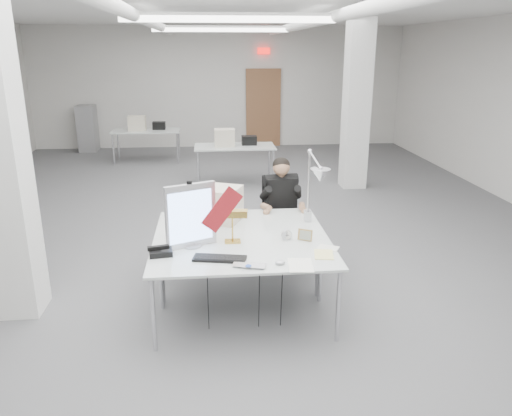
{
  "coord_description": "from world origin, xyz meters",
  "views": [
    {
      "loc": [
        -0.3,
        -6.88,
        2.62
      ],
      "look_at": [
        0.16,
        -2.0,
        1.05
      ],
      "focal_mm": 35.0,
      "sensor_mm": 36.0,
      "label": 1
    }
  ],
  "objects_px": {
    "laptop": "(248,268)",
    "architect_lamp": "(313,188)",
    "bankers_lamp": "(232,224)",
    "monitor": "(191,216)",
    "seated_person": "(281,192)",
    "office_chair": "(280,223)",
    "beige_monitor": "(221,204)",
    "desk_phone": "(161,252)",
    "desk_main": "(244,255)"
  },
  "relations": [
    {
      "from": "architect_lamp",
      "to": "bankers_lamp",
      "type": "bearing_deg",
      "value": 175.19
    },
    {
      "from": "desk_phone",
      "to": "beige_monitor",
      "type": "bearing_deg",
      "value": 49.06
    },
    {
      "from": "monitor",
      "to": "bankers_lamp",
      "type": "relative_size",
      "value": 1.68
    },
    {
      "from": "laptop",
      "to": "bankers_lamp",
      "type": "distance_m",
      "value": 0.69
    },
    {
      "from": "office_chair",
      "to": "monitor",
      "type": "bearing_deg",
      "value": -135.41
    },
    {
      "from": "monitor",
      "to": "bankers_lamp",
      "type": "bearing_deg",
      "value": -14.84
    },
    {
      "from": "office_chair",
      "to": "beige_monitor",
      "type": "height_order",
      "value": "beige_monitor"
    },
    {
      "from": "bankers_lamp",
      "to": "architect_lamp",
      "type": "xyz_separation_m",
      "value": [
        0.88,
        0.32,
        0.27
      ]
    },
    {
      "from": "office_chair",
      "to": "bankers_lamp",
      "type": "height_order",
      "value": "bankers_lamp"
    },
    {
      "from": "office_chair",
      "to": "beige_monitor",
      "type": "xyz_separation_m",
      "value": [
        -0.77,
        -0.65,
        0.48
      ]
    },
    {
      "from": "laptop",
      "to": "beige_monitor",
      "type": "xyz_separation_m",
      "value": [
        -0.21,
        1.32,
        0.18
      ]
    },
    {
      "from": "desk_main",
      "to": "beige_monitor",
      "type": "relative_size",
      "value": 4.37
    },
    {
      "from": "desk_phone",
      "to": "architect_lamp",
      "type": "distance_m",
      "value": 1.73
    },
    {
      "from": "desk_phone",
      "to": "beige_monitor",
      "type": "distance_m",
      "value": 1.11
    },
    {
      "from": "laptop",
      "to": "architect_lamp",
      "type": "height_order",
      "value": "architect_lamp"
    },
    {
      "from": "monitor",
      "to": "beige_monitor",
      "type": "bearing_deg",
      "value": 43.14
    },
    {
      "from": "office_chair",
      "to": "monitor",
      "type": "height_order",
      "value": "monitor"
    },
    {
      "from": "bankers_lamp",
      "to": "desk_phone",
      "type": "height_order",
      "value": "bankers_lamp"
    },
    {
      "from": "seated_person",
      "to": "desk_phone",
      "type": "xyz_separation_m",
      "value": [
        -1.37,
        -1.52,
        -0.12
      ]
    },
    {
      "from": "seated_person",
      "to": "monitor",
      "type": "distance_m",
      "value": 1.72
    },
    {
      "from": "office_chair",
      "to": "laptop",
      "type": "xyz_separation_m",
      "value": [
        -0.56,
        -1.97,
        0.3
      ]
    },
    {
      "from": "laptop",
      "to": "beige_monitor",
      "type": "height_order",
      "value": "beige_monitor"
    },
    {
      "from": "office_chair",
      "to": "monitor",
      "type": "distance_m",
      "value": 1.85
    },
    {
      "from": "desk_phone",
      "to": "architect_lamp",
      "type": "xyz_separation_m",
      "value": [
        1.57,
        0.58,
        0.43
      ]
    },
    {
      "from": "bankers_lamp",
      "to": "monitor",
      "type": "bearing_deg",
      "value": -165.12
    },
    {
      "from": "laptop",
      "to": "architect_lamp",
      "type": "distance_m",
      "value": 1.32
    },
    {
      "from": "monitor",
      "to": "beige_monitor",
      "type": "height_order",
      "value": "monitor"
    },
    {
      "from": "office_chair",
      "to": "bankers_lamp",
      "type": "bearing_deg",
      "value": -124.51
    },
    {
      "from": "architect_lamp",
      "to": "beige_monitor",
      "type": "bearing_deg",
      "value": 135.42
    },
    {
      "from": "architect_lamp",
      "to": "office_chair",
      "type": "bearing_deg",
      "value": 76.96
    },
    {
      "from": "seated_person",
      "to": "beige_monitor",
      "type": "xyz_separation_m",
      "value": [
        -0.77,
        -0.6,
        0.05
      ]
    },
    {
      "from": "laptop",
      "to": "bankers_lamp",
      "type": "relative_size",
      "value": 0.79
    },
    {
      "from": "desk_main",
      "to": "architect_lamp",
      "type": "distance_m",
      "value": 1.11
    },
    {
      "from": "architect_lamp",
      "to": "seated_person",
      "type": "bearing_deg",
      "value": 77.57
    },
    {
      "from": "office_chair",
      "to": "architect_lamp",
      "type": "height_order",
      "value": "architect_lamp"
    },
    {
      "from": "seated_person",
      "to": "architect_lamp",
      "type": "xyz_separation_m",
      "value": [
        0.21,
        -0.95,
        0.31
      ]
    },
    {
      "from": "architect_lamp",
      "to": "desk_phone",
      "type": "bearing_deg",
      "value": 175.29
    },
    {
      "from": "desk_main",
      "to": "beige_monitor",
      "type": "distance_m",
      "value": 1.02
    },
    {
      "from": "office_chair",
      "to": "beige_monitor",
      "type": "bearing_deg",
      "value": -147.47
    },
    {
      "from": "office_chair",
      "to": "architect_lamp",
      "type": "relative_size",
      "value": 1.03
    },
    {
      "from": "desk_main",
      "to": "laptop",
      "type": "xyz_separation_m",
      "value": [
        0.01,
        -0.35,
        0.02
      ]
    },
    {
      "from": "beige_monitor",
      "to": "office_chair",
      "type": "bearing_deg",
      "value": 63.69
    },
    {
      "from": "bankers_lamp",
      "to": "office_chair",
      "type": "bearing_deg",
      "value": 68.54
    },
    {
      "from": "laptop",
      "to": "seated_person",
      "type": "bearing_deg",
      "value": 88.86
    },
    {
      "from": "office_chair",
      "to": "architect_lamp",
      "type": "bearing_deg",
      "value": -85.75
    },
    {
      "from": "monitor",
      "to": "desk_main",
      "type": "bearing_deg",
      "value": -49.84
    },
    {
      "from": "bankers_lamp",
      "to": "seated_person",
      "type": "bearing_deg",
      "value": 67.63
    },
    {
      "from": "beige_monitor",
      "to": "architect_lamp",
      "type": "height_order",
      "value": "architect_lamp"
    },
    {
      "from": "architect_lamp",
      "to": "laptop",
      "type": "bearing_deg",
      "value": -153.17
    },
    {
      "from": "seated_person",
      "to": "office_chair",
      "type": "bearing_deg",
      "value": 82.49
    }
  ]
}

